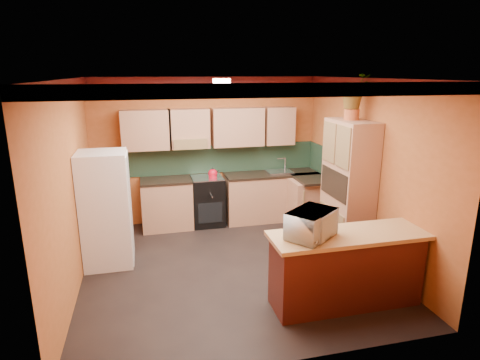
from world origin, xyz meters
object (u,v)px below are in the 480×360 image
Objects in this scene: fridge at (106,209)px; microwave at (311,224)px; stove at (208,201)px; pantry at (348,189)px; base_cabinets_back at (240,199)px; breakfast_bar at (346,271)px.

microwave is at bearing -37.03° from fridge.
stove is at bearing 36.29° from fridge.
fridge is 3.64m from pantry.
stove is 3.21m from microwave.
microwave reaches higher than base_cabinets_back.
base_cabinets_back is at bearing 126.68° from pantry.
fridge is 3.45m from breakfast_bar.
base_cabinets_back is 6.20× the size of microwave.
base_cabinets_back is at bearing 0.00° from stove.
stove is at bearing -180.00° from base_cabinets_back.
fridge is 2.89× the size of microwave.
fridge reaches higher than breakfast_bar.
fridge reaches higher than base_cabinets_back.
stove is 1.54× the size of microwave.
fridge is (-2.31, -1.24, 0.41)m from base_cabinets_back.
microwave is at bearing -88.05° from base_cabinets_back.
base_cabinets_back is 3.13m from microwave.
base_cabinets_back is 2.03× the size of breakfast_bar.
base_cabinets_back and breakfast_bar have the same top height.
microwave is at bearing 180.00° from breakfast_bar.
stove is at bearing 137.90° from pantry.
fridge is at bearing 172.30° from pantry.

